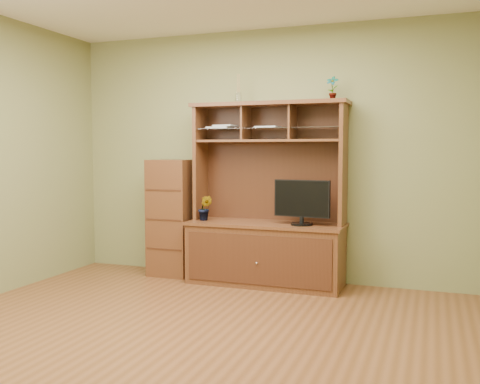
% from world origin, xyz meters
% --- Properties ---
extents(room, '(4.54, 4.04, 2.74)m').
position_xyz_m(room, '(0.00, 0.00, 1.35)').
color(room, brown).
rests_on(room, ground).
extents(media_hutch, '(1.66, 0.61, 1.90)m').
position_xyz_m(media_hutch, '(0.07, 1.73, 0.52)').
color(media_hutch, '#462414').
rests_on(media_hutch, room).
extents(monitor, '(0.58, 0.22, 0.46)m').
position_xyz_m(monitor, '(0.47, 1.65, 0.89)').
color(monitor, black).
rests_on(monitor, media_hutch).
extents(orchid_plant, '(0.17, 0.15, 0.27)m').
position_xyz_m(orchid_plant, '(-0.59, 1.65, 0.78)').
color(orchid_plant, '#395C1F').
rests_on(orchid_plant, media_hutch).
extents(top_plant, '(0.14, 0.10, 0.24)m').
position_xyz_m(top_plant, '(0.73, 1.80, 2.02)').
color(top_plant, '#386C26').
rests_on(top_plant, media_hutch).
extents(reed_diffuser, '(0.06, 0.06, 0.31)m').
position_xyz_m(reed_diffuser, '(-0.26, 1.80, 2.02)').
color(reed_diffuser, silver).
rests_on(reed_diffuser, media_hutch).
extents(magazines, '(0.80, 0.21, 0.04)m').
position_xyz_m(magazines, '(-0.29, 1.80, 1.65)').
color(magazines, silver).
rests_on(magazines, media_hutch).
extents(side_cabinet, '(0.46, 0.42, 1.30)m').
position_xyz_m(side_cabinet, '(-1.05, 1.77, 0.65)').
color(side_cabinet, '#462414').
rests_on(side_cabinet, room).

